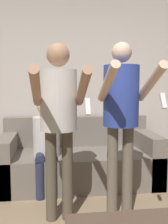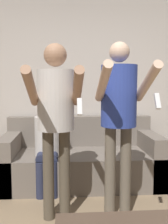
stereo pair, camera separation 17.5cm
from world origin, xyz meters
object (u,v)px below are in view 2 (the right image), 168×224
Objects in this scene: person_standing_left at (56,110)px; person_standing_right at (119,108)px; person_seated at (48,139)px; couch at (81,161)px.

person_standing_right is at bearing 0.20° from person_standing_left.
person_standing_right is 1.17m from person_seated.
person_standing_left is 0.99× the size of person_standing_right.
person_standing_right is at bearing -46.14° from person_seated.
couch is 0.61m from person_seated.
person_standing_right is at bearing -72.83° from couch.
person_standing_right reaches higher than person_seated.
person_seated is (-0.75, 0.78, -0.46)m from person_standing_right.
couch is 1.32m from person_standing_left.
person_standing_right is 1.49× the size of person_seated.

